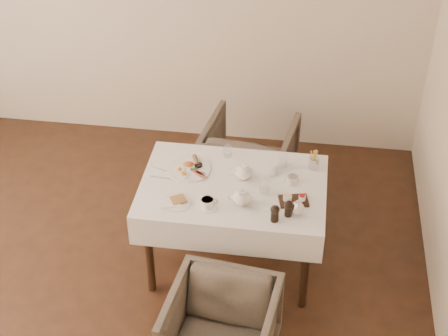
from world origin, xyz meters
name	(u,v)px	position (x,y,z in m)	size (l,w,h in m)	color
table	(233,198)	(0.80, 0.82, 0.64)	(1.28, 0.88, 0.75)	black
armchair_near	(221,332)	(0.85, -0.10, 0.31)	(0.65, 0.67, 0.61)	#473D34
armchair_far	(249,158)	(0.82, 1.72, 0.33)	(0.71, 0.73, 0.66)	#473D34
breakfast_plate	(190,168)	(0.47, 0.95, 0.77)	(0.31, 0.31, 0.04)	white
side_plate	(175,202)	(0.44, 0.57, 0.76)	(0.20, 0.20, 0.02)	white
teapot_centre	(243,171)	(0.86, 0.90, 0.82)	(0.17, 0.13, 0.14)	white
teapot_front	(242,197)	(0.88, 0.61, 0.82)	(0.17, 0.13, 0.14)	white
creamer	(272,169)	(1.05, 0.98, 0.80)	(0.07, 0.07, 0.08)	white
teacup_near	(207,204)	(0.66, 0.56, 0.79)	(0.14, 0.14, 0.07)	white
teacup_far	(292,181)	(1.20, 0.89, 0.78)	(0.13, 0.13, 0.06)	white
glass_left	(228,151)	(0.72, 1.15, 0.80)	(0.06, 0.06, 0.09)	silver
glass_mid	(265,186)	(1.02, 0.77, 0.80)	(0.07, 0.07, 0.10)	silver
glass_right	(283,160)	(1.12, 1.09, 0.80)	(0.07, 0.07, 0.10)	silver
condiment_board	(293,200)	(1.22, 0.69, 0.77)	(0.22, 0.17, 0.05)	black
pepper_mill_left	(275,213)	(1.11, 0.49, 0.82)	(0.06, 0.06, 0.12)	black
pepper_mill_right	(288,208)	(1.20, 0.55, 0.81)	(0.06, 0.06, 0.12)	black
silver_pot	(297,207)	(1.25, 0.57, 0.81)	(0.11, 0.09, 0.12)	white
fries_cup	(314,160)	(1.34, 1.09, 0.82)	(0.07, 0.07, 0.15)	silver
cutlery_fork	(161,169)	(0.27, 0.92, 0.76)	(0.01, 0.18, 0.00)	silver
cutlery_knife	(164,178)	(0.31, 0.82, 0.76)	(0.02, 0.20, 0.00)	silver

